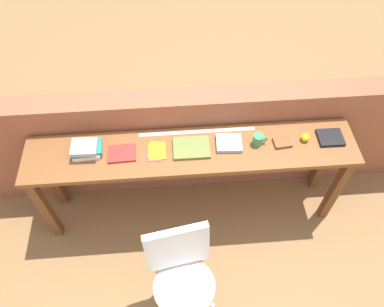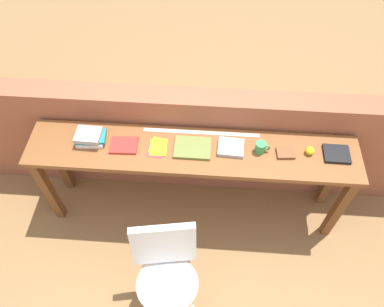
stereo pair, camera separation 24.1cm
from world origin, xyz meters
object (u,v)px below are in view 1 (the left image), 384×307
(book_stack_leftmost, at_px, (86,149))
(mug, at_px, (258,140))
(magazine_cycling, at_px, (122,153))
(sports_ball_small, at_px, (305,137))
(pamphlet_pile_colourful, at_px, (156,151))
(leather_journal_brown, at_px, (282,142))
(book_open_centre, at_px, (192,148))
(chair_white_moulded, at_px, (182,273))
(book_repair_rightmost, at_px, (330,138))

(book_stack_leftmost, height_order, mug, book_stack_leftmost)
(magazine_cycling, distance_m, sports_ball_small, 1.38)
(pamphlet_pile_colourful, xyz_separation_m, leather_journal_brown, (0.95, 0.00, 0.01))
(book_stack_leftmost, height_order, book_open_centre, book_stack_leftmost)
(sports_ball_small, bearing_deg, book_open_centre, -178.86)
(chair_white_moulded, relative_size, book_stack_leftmost, 3.83)
(mug, xyz_separation_m, leather_journal_brown, (0.19, -0.02, -0.03))
(book_open_centre, bearing_deg, sports_ball_small, 1.50)
(pamphlet_pile_colourful, distance_m, book_open_centre, 0.27)
(chair_white_moulded, distance_m, book_repair_rightmost, 1.49)
(book_open_centre, height_order, leather_journal_brown, same)
(book_open_centre, xyz_separation_m, sports_ball_small, (0.86, 0.02, 0.02))
(magazine_cycling, relative_size, leather_journal_brown, 1.56)
(mug, distance_m, book_repair_rightmost, 0.56)
(book_stack_leftmost, distance_m, book_open_centre, 0.78)
(chair_white_moulded, xyz_separation_m, mug, (0.63, 0.82, 0.40))
(book_stack_leftmost, bearing_deg, chair_white_moulded, -52.01)
(pamphlet_pile_colourful, height_order, mug, mug)
(chair_white_moulded, height_order, book_open_centre, book_open_centre)
(magazine_cycling, height_order, mug, mug)
(chair_white_moulded, bearing_deg, book_open_centre, 80.76)
(pamphlet_pile_colourful, bearing_deg, magazine_cycling, -179.02)
(book_open_centre, bearing_deg, leather_journal_brown, 0.15)
(mug, bearing_deg, magazine_cycling, -178.69)
(magazine_cycling, xyz_separation_m, sports_ball_small, (1.38, 0.03, 0.02))
(book_open_centre, distance_m, mug, 0.50)
(pamphlet_pile_colourful, height_order, book_open_centre, book_open_centre)
(leather_journal_brown, xyz_separation_m, book_repair_rightmost, (0.37, 0.02, 0.00))
(leather_journal_brown, distance_m, sports_ball_small, 0.18)
(book_open_centre, bearing_deg, book_stack_leftmost, 179.01)
(magazine_cycling, height_order, book_repair_rightmost, book_repair_rightmost)
(chair_white_moulded, xyz_separation_m, book_repair_rightmost, (1.19, 0.82, 0.37))
(book_stack_leftmost, distance_m, sports_ball_small, 1.64)
(leather_journal_brown, relative_size, book_repair_rightmost, 0.69)
(book_stack_leftmost, relative_size, leather_journal_brown, 1.79)
(chair_white_moulded, relative_size, book_repair_rightmost, 4.74)
(sports_ball_small, bearing_deg, pamphlet_pile_colourful, -178.82)
(pamphlet_pile_colourful, height_order, sports_ball_small, sports_ball_small)
(chair_white_moulded, distance_m, book_open_centre, 0.89)
(book_stack_leftmost, relative_size, sports_ball_small, 3.62)
(book_open_centre, height_order, mug, mug)
(book_stack_leftmost, distance_m, book_repair_rightmost, 1.83)
(book_open_centre, xyz_separation_m, leather_journal_brown, (0.68, -0.00, 0.00))
(magazine_cycling, height_order, pamphlet_pile_colourful, magazine_cycling)
(chair_white_moulded, xyz_separation_m, book_stack_leftmost, (-0.64, 0.82, 0.40))
(pamphlet_pile_colourful, relative_size, mug, 1.75)
(mug, bearing_deg, chair_white_moulded, -127.57)
(chair_white_moulded, distance_m, pamphlet_pile_colourful, 0.89)
(mug, bearing_deg, book_open_centre, -178.53)
(pamphlet_pile_colourful, bearing_deg, leather_journal_brown, 0.22)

